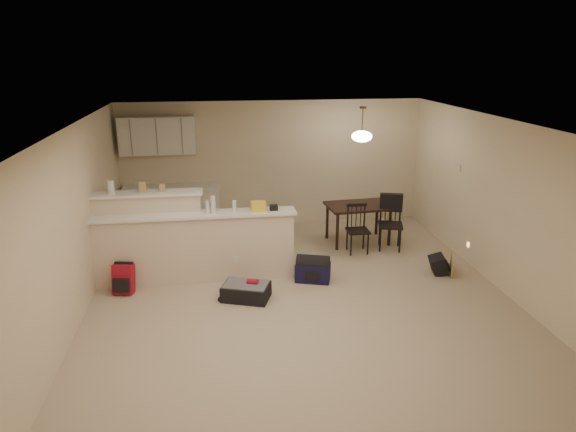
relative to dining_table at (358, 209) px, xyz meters
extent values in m
plane|color=#B6A68C|center=(-1.43, -2.17, -0.63)|extent=(7.00, 7.00, 0.00)
plane|color=white|center=(-1.43, -2.17, 1.87)|extent=(7.00, 7.00, 0.00)
cube|color=beige|center=(-1.43, 1.33, 0.62)|extent=(6.00, 0.02, 2.50)
cube|color=beige|center=(-1.43, -5.67, 0.62)|extent=(6.00, 0.02, 2.50)
cube|color=beige|center=(-4.43, -2.17, 0.62)|extent=(0.02, 7.00, 2.50)
cube|color=beige|center=(1.57, -2.17, 0.62)|extent=(0.02, 7.00, 2.50)
cube|color=beige|center=(-2.93, -1.27, -0.11)|extent=(3.00, 0.28, 1.05)
cube|color=white|center=(-2.93, -1.27, 0.44)|extent=(3.08, 0.38, 0.04)
cube|color=beige|center=(-3.63, -1.05, 0.04)|extent=(1.60, 0.24, 1.35)
cube|color=white|center=(-3.63, -1.05, 0.74)|extent=(1.68, 0.34, 0.04)
cube|color=white|center=(-3.63, 1.15, 1.27)|extent=(1.40, 0.34, 0.70)
cube|color=white|center=(-3.43, 1.02, -0.18)|extent=(1.80, 0.60, 0.90)
cube|color=beige|center=(1.56, -0.62, 0.87)|extent=(0.02, 0.12, 0.12)
cylinder|color=silver|center=(-4.13, -1.05, 0.86)|extent=(0.10, 0.10, 0.20)
cube|color=tan|center=(-3.67, -1.05, 0.84)|extent=(0.10, 0.07, 0.16)
cube|color=tan|center=(-3.38, -1.05, 0.82)|extent=(0.08, 0.06, 0.12)
cylinder|color=silver|center=(-2.63, -1.27, 0.59)|extent=(0.07, 0.07, 0.26)
cylinder|color=silver|center=(-2.32, -1.27, 0.55)|extent=(0.06, 0.06, 0.18)
cube|color=tan|center=(-1.95, -1.27, 0.53)|extent=(0.22, 0.18, 0.14)
cube|color=tan|center=(-1.72, -1.27, 0.50)|extent=(0.12, 0.10, 0.08)
cylinder|color=silver|center=(-2.72, -1.27, 0.55)|extent=(0.05, 0.05, 0.19)
cube|color=black|center=(0.00, 0.00, 0.07)|extent=(1.21, 0.86, 0.04)
cylinder|color=black|center=(-0.47, -0.35, -0.29)|extent=(0.05, 0.05, 0.68)
cylinder|color=black|center=(0.52, -0.27, -0.29)|extent=(0.05, 0.05, 0.68)
cylinder|color=black|center=(-0.52, 0.27, -0.29)|extent=(0.05, 0.05, 0.68)
cylinder|color=black|center=(0.47, 0.35, -0.29)|extent=(0.05, 0.05, 0.68)
cylinder|color=brown|center=(0.00, 0.00, 1.62)|extent=(0.02, 0.02, 0.50)
cylinder|color=brown|center=(0.00, 0.00, 1.85)|extent=(0.12, 0.12, 0.03)
ellipsoid|color=white|center=(0.00, 0.00, 1.35)|extent=(0.36, 0.36, 0.20)
cube|color=black|center=(-2.22, -2.02, -0.52)|extent=(0.76, 0.62, 0.22)
cube|color=#A71228|center=(-3.99, -1.56, -0.41)|extent=(0.32, 0.23, 0.44)
cube|color=#141239|center=(-1.15, -1.56, -0.49)|extent=(0.59, 0.44, 0.29)
cube|color=black|center=(0.90, -1.56, -0.49)|extent=(0.28, 0.36, 0.28)
cube|color=tan|center=(1.09, -1.65, -0.49)|extent=(0.15, 0.36, 0.29)
camera|label=1|loc=(-2.58, -8.73, 2.80)|focal=32.00mm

